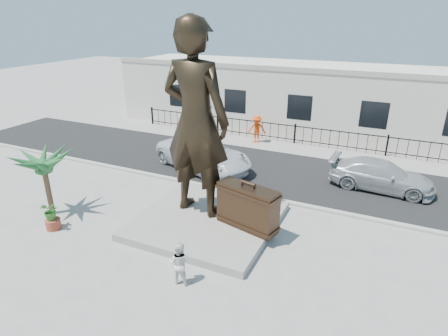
# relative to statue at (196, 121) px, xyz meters

# --- Properties ---
(ground) EXTENTS (100.00, 100.00, 0.00)m
(ground) POSITION_rel_statue_xyz_m (1.12, -1.91, -4.04)
(ground) COLOR #9E9991
(ground) RESTS_ON ground
(street) EXTENTS (40.00, 7.00, 0.01)m
(street) POSITION_rel_statue_xyz_m (1.12, 6.09, -4.04)
(street) COLOR black
(street) RESTS_ON ground
(curb) EXTENTS (40.00, 0.25, 0.12)m
(curb) POSITION_rel_statue_xyz_m (1.12, 2.59, -3.98)
(curb) COLOR #A5A399
(curb) RESTS_ON ground
(far_sidewalk) EXTENTS (40.00, 2.50, 0.02)m
(far_sidewalk) POSITION_rel_statue_xyz_m (1.12, 10.09, -4.03)
(far_sidewalk) COLOR #9E9991
(far_sidewalk) RESTS_ON ground
(plinth) EXTENTS (5.20, 5.20, 0.30)m
(plinth) POSITION_rel_statue_xyz_m (0.62, -0.41, -3.89)
(plinth) COLOR gray
(plinth) RESTS_ON ground
(fence) EXTENTS (22.00, 0.10, 1.20)m
(fence) POSITION_rel_statue_xyz_m (1.12, 10.89, -3.44)
(fence) COLOR black
(fence) RESTS_ON ground
(building) EXTENTS (28.00, 7.00, 4.40)m
(building) POSITION_rel_statue_xyz_m (1.12, 15.09, -1.84)
(building) COLOR silver
(building) RESTS_ON ground
(statue) EXTENTS (2.82, 1.94, 7.48)m
(statue) POSITION_rel_statue_xyz_m (0.00, 0.00, 0.00)
(statue) COLOR black
(statue) RESTS_ON plinth
(suitcase) EXTENTS (2.47, 1.31, 1.66)m
(suitcase) POSITION_rel_statue_xyz_m (2.32, -0.41, -2.91)
(suitcase) COLOR #342215
(suitcase) RESTS_ON plinth
(tourist) EXTENTS (0.74, 0.60, 1.41)m
(tourist) POSITION_rel_statue_xyz_m (1.47, -3.88, -3.34)
(tourist) COLOR silver
(tourist) RESTS_ON ground
(car_white) EXTENTS (6.26, 4.49, 1.58)m
(car_white) POSITION_rel_statue_xyz_m (-2.22, 4.69, -3.24)
(car_white) COLOR silver
(car_white) RESTS_ON street
(car_silver) EXTENTS (4.80, 2.13, 1.37)m
(car_silver) POSITION_rel_statue_xyz_m (6.61, 5.92, -3.35)
(car_silver) COLOR #A6A9AB
(car_silver) RESTS_ON street
(worker) EXTENTS (1.29, 0.96, 1.79)m
(worker) POSITION_rel_statue_xyz_m (-1.15, 10.00, -3.13)
(worker) COLOR #EA440C
(worker) RESTS_ON far_sidewalk
(palm_tree) EXTENTS (1.80, 1.80, 3.20)m
(palm_tree) POSITION_rel_statue_xyz_m (-5.66, -2.40, -4.04)
(palm_tree) COLOR #1E5226
(palm_tree) RESTS_ON ground
(planter) EXTENTS (0.56, 0.56, 0.40)m
(planter) POSITION_rel_statue_xyz_m (-4.64, -3.26, -3.84)
(planter) COLOR #9D3F29
(planter) RESTS_ON ground
(shrub) EXTENTS (0.71, 0.62, 0.75)m
(shrub) POSITION_rel_statue_xyz_m (-4.64, -3.26, -3.27)
(shrub) COLOR #2E6A22
(shrub) RESTS_ON planter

